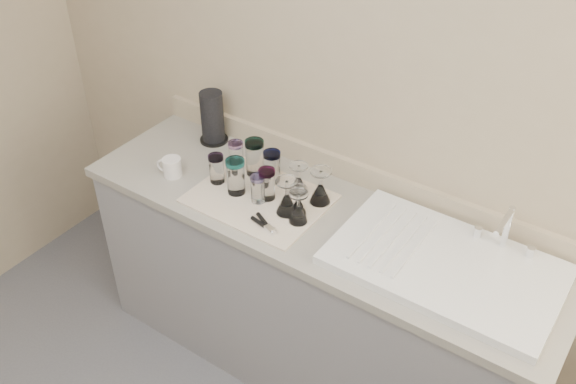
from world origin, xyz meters
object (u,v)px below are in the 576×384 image
Objects in this scene: can_opener at (264,224)px; paper_towel_roll at (212,118)px; tumbler_purple at (272,167)px; sink_unit at (446,264)px; tumbler_teal at (236,155)px; goblet_back_left at (298,183)px; goblet_back_right at (320,191)px; tumbler_magenta at (217,168)px; tumbler_blue at (236,176)px; goblet_front_right at (298,212)px; tumbler_cyan at (255,157)px; goblet_front_left at (287,202)px; tumbler_lavender at (258,188)px; tumbler_extra at (267,184)px; goblet_extra at (298,205)px; white_mug at (172,167)px.

paper_towel_roll is at bearing 146.36° from can_opener.
tumbler_purple is at bearing -15.81° from paper_towel_roll.
sink_unit reaches higher than can_opener.
tumbler_teal is 0.96× the size of goblet_back_left.
goblet_back_right is 1.15× the size of can_opener.
tumbler_teal is 1.01× the size of tumbler_magenta.
sink_unit is 1.02m from tumbler_teal.
tumbler_purple is 0.17m from tumbler_blue.
goblet_front_right is 0.73m from paper_towel_roll.
tumbler_cyan reaches higher than goblet_back_left.
goblet_front_left is at bearing -75.58° from goblet_back_left.
tumbler_purple is 1.21× the size of tumbler_lavender.
tumbler_lavender is 0.49× the size of paper_towel_roll.
tumbler_cyan is 0.24m from goblet_back_left.
paper_towel_roll reaches higher than tumbler_purple.
tumbler_extra is 1.00× the size of goblet_back_left.
tumbler_extra reaches higher than tumbler_teal.
goblet_back_left is at bearing 123.38° from goblet_extra.
goblet_back_right reaches higher than tumbler_extra.
tumbler_cyan is 0.16m from tumbler_blue.
goblet_back_right is at bearing 33.22° from tumbler_lavender.
tumbler_cyan is at bearing 55.76° from tumbler_magenta.
can_opener is (0.15, -0.26, -0.07)m from tumbler_purple.
tumbler_purple is at bearing 3.10° from tumbler_teal.
tumbler_blue reaches higher than tumbler_extra.
goblet_back_right is at bearing 61.92° from goblet_front_left.
tumbler_purple is 1.19× the size of white_mug.
goblet_back_right is at bearing -10.61° from paper_towel_roll.
goblet_extra is at bearing 6.89° from tumbler_lavender.
tumbler_extra is 0.46m from white_mug.
can_opener is 0.70m from paper_towel_roll.
sink_unit is at bearing 4.96° from tumbler_lavender.
tumbler_extra is (0.15, -0.11, -0.01)m from tumbler_cyan.
tumbler_blue reaches higher than goblet_extra.
goblet_extra is 0.16m from can_opener.
tumbler_magenta is (-0.01, -0.13, -0.00)m from tumbler_teal.
tumbler_teal is at bearing 160.56° from goblet_front_right.
tumbler_cyan reaches higher than goblet_back_right.
tumbler_purple reaches higher than tumbler_magenta.
goblet_front_left is at bearing -0.88° from tumbler_magenta.
can_opener is (0.01, -0.26, -0.04)m from goblet_back_left.
goblet_back_right is at bearing 0.64° from tumbler_teal.
tumbler_blue is 0.63× the size of paper_towel_roll.
tumbler_teal is 0.84× the size of tumbler_blue.
tumbler_cyan reaches higher than goblet_extra.
tumbler_cyan is at bearing 35.17° from white_mug.
tumbler_lavender is at bearing 7.71° from white_mug.
paper_towel_roll is at bearing 164.19° from tumbler_purple.
tumbler_blue is at bearing -178.37° from goblet_front_left.
tumbler_lavender is 0.88× the size of goblet_back_left.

